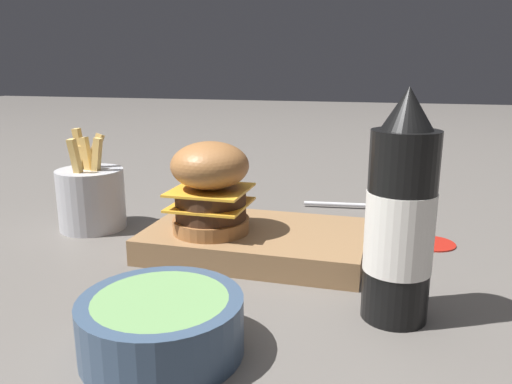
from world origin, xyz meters
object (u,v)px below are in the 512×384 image
(fries_basket, at_px, (91,197))
(side_bowl, at_px, (162,324))
(serving_board, at_px, (256,241))
(ketchup_bottle, at_px, (400,220))
(burger, at_px, (210,187))
(spoon, at_px, (381,206))

(fries_basket, relative_size, side_bowl, 1.07)
(serving_board, bearing_deg, ketchup_bottle, -36.94)
(serving_board, relative_size, fries_basket, 1.87)
(burger, distance_m, side_bowl, 0.24)
(burger, height_order, side_bowl, burger)
(side_bowl, relative_size, spoon, 0.79)
(ketchup_bottle, distance_m, fries_basket, 0.48)
(serving_board, bearing_deg, burger, -154.68)
(serving_board, distance_m, spoon, 0.30)
(fries_basket, height_order, spoon, fries_basket)
(side_bowl, bearing_deg, serving_board, 86.64)
(burger, relative_size, fries_basket, 0.78)
(fries_basket, bearing_deg, burger, -15.47)
(burger, relative_size, ketchup_bottle, 0.52)
(serving_board, xyz_separation_m, ketchup_bottle, (0.18, -0.13, 0.08))
(ketchup_bottle, xyz_separation_m, side_bowl, (-0.19, -0.12, -0.07))
(burger, height_order, ketchup_bottle, ketchup_bottle)
(fries_basket, relative_size, spoon, 0.85)
(serving_board, bearing_deg, fries_basket, 172.70)
(ketchup_bottle, height_order, side_bowl, ketchup_bottle)
(burger, relative_size, side_bowl, 0.83)
(fries_basket, distance_m, side_bowl, 0.38)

